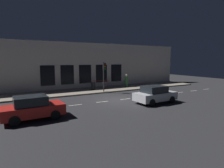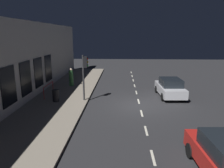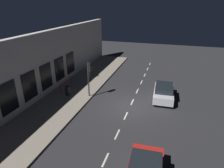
{
  "view_description": "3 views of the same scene",
  "coord_description": "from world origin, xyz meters",
  "px_view_note": "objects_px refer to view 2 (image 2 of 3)",
  "views": [
    {
      "loc": [
        -15.46,
        9.18,
        3.91
      ],
      "look_at": [
        0.61,
        0.21,
        1.53
      ],
      "focal_mm": 29.96,
      "sensor_mm": 36.0,
      "label": 1
    },
    {
      "loc": [
        1.42,
        14.94,
        5.18
      ],
      "look_at": [
        2.11,
        -0.87,
        1.42
      ],
      "focal_mm": 33.65,
      "sensor_mm": 36.0,
      "label": 2
    },
    {
      "loc": [
        -3.13,
        15.48,
        8.79
      ],
      "look_at": [
        2.32,
        -1.99,
        1.16
      ],
      "focal_mm": 31.76,
      "sensor_mm": 36.0,
      "label": 3
    }
  ],
  "objects_px": {
    "traffic_light": "(85,69)",
    "parked_car_1": "(170,88)",
    "pedestrian_0": "(71,78)",
    "trash_bin": "(56,96)"
  },
  "relations": [
    {
      "from": "trash_bin",
      "to": "parked_car_1",
      "type": "bearing_deg",
      "value": -166.8
    },
    {
      "from": "pedestrian_0",
      "to": "parked_car_1",
      "type": "bearing_deg",
      "value": 70.1
    },
    {
      "from": "pedestrian_0",
      "to": "trash_bin",
      "type": "distance_m",
      "value": 5.07
    },
    {
      "from": "parked_car_1",
      "to": "trash_bin",
      "type": "xyz_separation_m",
      "value": [
        9.13,
        2.14,
        -0.18
      ]
    },
    {
      "from": "pedestrian_0",
      "to": "trash_bin",
      "type": "xyz_separation_m",
      "value": [
        0.02,
        5.05,
        -0.35
      ]
    },
    {
      "from": "traffic_light",
      "to": "parked_car_1",
      "type": "relative_size",
      "value": 0.88
    },
    {
      "from": "traffic_light",
      "to": "pedestrian_0",
      "type": "distance_m",
      "value": 5.38
    },
    {
      "from": "traffic_light",
      "to": "trash_bin",
      "type": "distance_m",
      "value": 3.02
    },
    {
      "from": "traffic_light",
      "to": "parked_car_1",
      "type": "distance_m",
      "value": 7.35
    },
    {
      "from": "parked_car_1",
      "to": "pedestrian_0",
      "type": "bearing_deg",
      "value": 159.98
    }
  ]
}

